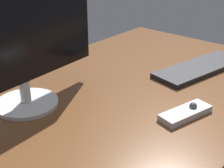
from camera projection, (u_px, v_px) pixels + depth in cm
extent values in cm
cube|color=brown|center=(118.00, 94.00, 107.12)|extent=(140.00, 84.00, 2.00)
cylinder|color=silver|center=(27.00, 103.00, 98.31)|extent=(19.30, 19.30, 1.18)
cylinder|color=silver|center=(25.00, 92.00, 96.59)|extent=(3.15, 3.15, 6.83)
cube|color=black|center=(17.00, 29.00, 88.27)|extent=(56.40, 5.74, 31.93)
cube|color=black|center=(200.00, 68.00, 123.20)|extent=(42.46, 20.84, 1.83)
cube|color=#B7B7BC|center=(185.00, 113.00, 92.18)|extent=(17.55, 9.71, 1.91)
sphere|color=#3F3F44|center=(193.00, 106.00, 93.19)|extent=(2.30, 2.30, 2.30)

